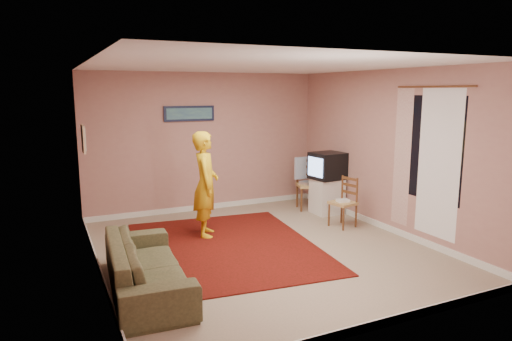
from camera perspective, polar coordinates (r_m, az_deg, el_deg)
name	(u,v)px	position (r m, az deg, el deg)	size (l,w,h in m)	color
ground	(263,249)	(6.70, 0.82, -9.80)	(5.00, 5.00, 0.00)	tan
wall_back	(205,142)	(8.68, -6.41, 3.51)	(4.50, 0.02, 2.60)	tan
wall_front	(383,198)	(4.31, 15.57, -3.34)	(4.50, 0.02, 2.60)	tan
wall_left	(93,173)	(5.77, -19.66, -0.25)	(0.02, 5.00, 2.60)	tan
wall_right	(389,152)	(7.63, 16.24, 2.29)	(0.02, 5.00, 2.60)	tan
ceiling	(263,65)	(6.32, 0.88, 13.00)	(4.50, 5.00, 0.02)	white
baseboard_back	(206,207)	(8.89, -6.23, -4.52)	(4.50, 0.02, 0.10)	silver
baseboard_front	(376,325)	(4.76, 14.75, -18.13)	(4.50, 0.02, 0.10)	silver
baseboard_left	(100,271)	(6.11, -18.87, -11.86)	(0.02, 5.00, 0.10)	silver
baseboard_right	(384,226)	(7.88, 15.74, -6.75)	(0.02, 5.00, 0.10)	silver
window	(432,149)	(6.96, 21.14, 2.57)	(0.01, 1.10, 1.50)	black
curtain_sheer	(439,164)	(6.88, 21.85, 0.75)	(0.01, 0.75, 2.10)	white
curtain_floral	(402,158)	(7.36, 17.81, 1.55)	(0.01, 0.35, 2.10)	#F1E2CD
curtain_rod	(434,87)	(6.88, 21.34, 9.75)	(0.02, 0.02, 1.40)	brown
picture_back	(189,114)	(8.51, -8.33, 7.06)	(0.95, 0.04, 0.28)	#121833
picture_left	(83,139)	(7.32, -20.76, 3.71)	(0.04, 0.38, 0.42)	beige
area_rug	(225,246)	(6.80, -3.85, -9.46)	(2.54, 3.18, 0.02)	#320D05
tv_cabinet	(327,196)	(8.61, 8.85, -3.17)	(0.51, 0.47, 0.65)	silver
crt_tv	(327,166)	(8.49, 8.92, 0.59)	(0.62, 0.57, 0.49)	black
chair_a	(309,179)	(8.81, 6.65, -1.06)	(0.54, 0.53, 0.53)	tan
dvd_player	(309,183)	(8.82, 6.65, -1.50)	(0.32, 0.23, 0.06)	#B5B5BA
blue_throw	(304,168)	(8.93, 6.04, 0.34)	(0.41, 0.05, 0.43)	#82A1D5
chair_b	(343,197)	(7.76, 10.83, -3.26)	(0.43, 0.44, 0.46)	tan
game_console	(343,201)	(7.78, 10.81, -3.71)	(0.20, 0.15, 0.04)	white
sofa	(146,265)	(5.46, -13.53, -11.45)	(2.03, 0.79, 0.59)	brown
person	(206,184)	(7.13, -6.32, -1.73)	(0.60, 0.40, 1.65)	yellow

